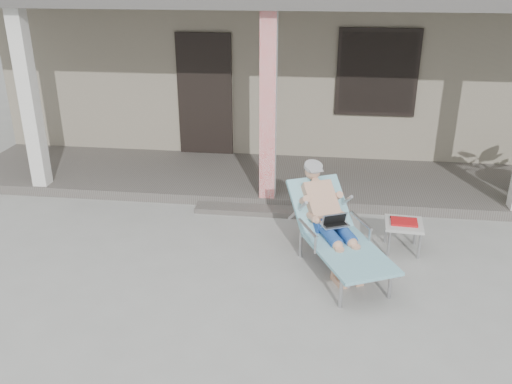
# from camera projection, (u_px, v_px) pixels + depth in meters

# --- Properties ---
(ground) EXTENTS (60.00, 60.00, 0.00)m
(ground) POSITION_uv_depth(u_px,v_px,m) (247.00, 282.00, 6.06)
(ground) COLOR #9E9E99
(ground) RESTS_ON ground
(house) EXTENTS (10.40, 5.40, 3.30)m
(house) POSITION_uv_depth(u_px,v_px,m) (291.00, 48.00, 11.36)
(house) COLOR gray
(house) RESTS_ON ground
(porch_deck) EXTENTS (10.00, 2.00, 0.15)m
(porch_deck) POSITION_uv_depth(u_px,v_px,m) (273.00, 179.00, 8.78)
(porch_deck) COLOR #605B56
(porch_deck) RESTS_ON ground
(porch_overhang) EXTENTS (10.00, 2.30, 2.85)m
(porch_overhang) POSITION_uv_depth(u_px,v_px,m) (275.00, 3.00, 7.68)
(porch_overhang) COLOR silver
(porch_overhang) RESTS_ON porch_deck
(porch_step) EXTENTS (2.00, 0.30, 0.07)m
(porch_step) POSITION_uv_depth(u_px,v_px,m) (265.00, 211.00, 7.74)
(porch_step) COLOR #605B56
(porch_step) RESTS_ON ground
(lounger) EXTENTS (1.32, 1.83, 1.15)m
(lounger) POSITION_uv_depth(u_px,v_px,m) (334.00, 209.00, 6.18)
(lounger) COLOR #B7B7BC
(lounger) RESTS_ON ground
(side_table) EXTENTS (0.48, 0.48, 0.41)m
(side_table) POSITION_uv_depth(u_px,v_px,m) (404.00, 225.00, 6.62)
(side_table) COLOR #B9B9B4
(side_table) RESTS_ON ground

